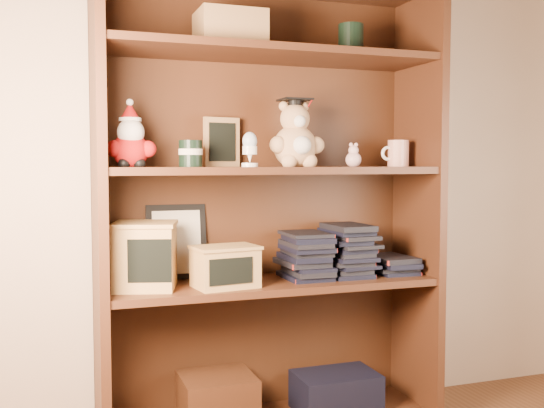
% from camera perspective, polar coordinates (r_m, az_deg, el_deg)
% --- Properties ---
extents(bookcase, '(1.20, 0.35, 1.60)m').
position_cam_1_polar(bookcase, '(2.27, -0.48, -0.96)').
color(bookcase, '#442313').
rests_on(bookcase, ground).
extents(shelf_lower, '(1.14, 0.33, 0.02)m').
position_cam_1_polar(shelf_lower, '(2.26, 0.00, -7.18)').
color(shelf_lower, '#442313').
rests_on(shelf_lower, ground).
extents(shelf_upper, '(1.14, 0.33, 0.02)m').
position_cam_1_polar(shelf_upper, '(2.22, 0.00, 3.03)').
color(shelf_upper, '#442313').
rests_on(shelf_upper, ground).
extents(santa_plush, '(0.16, 0.12, 0.23)m').
position_cam_1_polar(santa_plush, '(2.10, -12.56, 5.50)').
color(santa_plush, '#A50F0F').
rests_on(santa_plush, shelf_upper).
extents(teachers_tin, '(0.08, 0.08, 0.09)m').
position_cam_1_polar(teachers_tin, '(2.14, -7.31, 4.53)').
color(teachers_tin, black).
rests_on(teachers_tin, shelf_upper).
extents(chalkboard_plaque, '(0.14, 0.09, 0.17)m').
position_cam_1_polar(chalkboard_plaque, '(2.28, -4.54, 5.47)').
color(chalkboard_plaque, '#9E7547').
rests_on(chalkboard_plaque, shelf_upper).
extents(egg_cup, '(0.05, 0.05, 0.12)m').
position_cam_1_polar(egg_cup, '(2.11, -2.01, 5.03)').
color(egg_cup, white).
rests_on(egg_cup, shelf_upper).
extents(grad_teddy_bear, '(0.20, 0.17, 0.25)m').
position_cam_1_polar(grad_teddy_bear, '(2.24, 2.13, 5.74)').
color(grad_teddy_bear, tan).
rests_on(grad_teddy_bear, shelf_upper).
extents(pink_figurine, '(0.06, 0.06, 0.09)m').
position_cam_1_polar(pink_figurine, '(2.34, 7.31, 4.17)').
color(pink_figurine, beige).
rests_on(pink_figurine, shelf_upper).
extents(teacher_mug, '(0.11, 0.08, 0.10)m').
position_cam_1_polar(teacher_mug, '(2.43, 11.20, 4.47)').
color(teacher_mug, silver).
rests_on(teacher_mug, shelf_upper).
extents(certificate_frame, '(0.21, 0.05, 0.27)m').
position_cam_1_polar(certificate_frame, '(2.29, -8.56, -3.38)').
color(certificate_frame, black).
rests_on(certificate_frame, shelf_lower).
extents(treats_box, '(0.25, 0.25, 0.22)m').
position_cam_1_polar(treats_box, '(2.13, -11.29, -4.51)').
color(treats_box, tan).
rests_on(treats_box, shelf_lower).
extents(pencils_box, '(0.23, 0.18, 0.14)m').
position_cam_1_polar(pencils_box, '(2.13, -4.20, -5.58)').
color(pencils_box, tan).
rests_on(pencils_box, shelf_lower).
extents(book_stack_left, '(0.14, 0.20, 0.16)m').
position_cam_1_polar(book_stack_left, '(2.29, 3.05, -4.69)').
color(book_stack_left, black).
rests_on(book_stack_left, shelf_lower).
extents(book_stack_mid, '(0.14, 0.20, 0.19)m').
position_cam_1_polar(book_stack_mid, '(2.35, 6.87, -4.08)').
color(book_stack_mid, black).
rests_on(book_stack_mid, shelf_lower).
extents(book_stack_right, '(0.14, 0.20, 0.06)m').
position_cam_1_polar(book_stack_right, '(2.44, 10.52, -5.35)').
color(book_stack_right, black).
rests_on(book_stack_right, shelf_lower).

